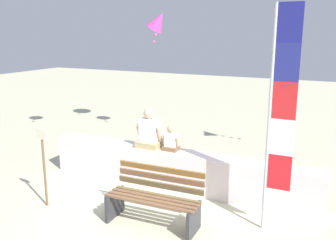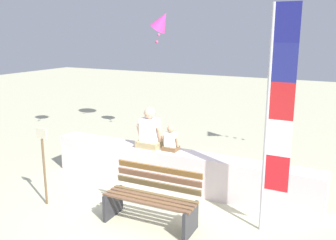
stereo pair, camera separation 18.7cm
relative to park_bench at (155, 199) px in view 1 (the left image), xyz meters
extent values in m
plane|color=#BEBC9A|center=(-0.27, 0.22, -0.41)|extent=(40.00, 40.00, 0.00)
cube|color=silver|center=(-0.27, 1.40, -0.03)|extent=(5.48, 0.45, 0.76)
cube|color=brown|center=(0.01, -0.25, 0.04)|extent=(1.51, 0.12, 0.03)
cube|color=brown|center=(0.00, -0.14, 0.04)|extent=(1.51, 0.12, 0.03)
cube|color=brown|center=(0.00, -0.02, 0.04)|extent=(1.51, 0.12, 0.03)
cube|color=brown|center=(0.00, 0.09, 0.04)|extent=(1.51, 0.12, 0.03)
cube|color=brown|center=(-0.01, 0.19, 0.16)|extent=(1.51, 0.10, 0.10)
cube|color=brown|center=(-0.01, 0.22, 0.29)|extent=(1.51, 0.10, 0.10)
cube|color=brown|center=(-0.01, 0.24, 0.42)|extent=(1.51, 0.10, 0.10)
cube|color=#2D2D33|center=(-0.69, -0.11, -0.19)|extent=(0.07, 0.53, 0.45)
cube|color=#2D2D33|center=(0.70, -0.06, -0.19)|extent=(0.07, 0.53, 0.45)
cube|color=tan|center=(-0.86, 1.41, 0.41)|extent=(0.47, 0.39, 0.13)
cube|color=white|center=(-0.86, 1.41, 0.70)|extent=(0.37, 0.24, 0.45)
cylinder|color=#DAAC8C|center=(-1.08, 1.39, 0.65)|extent=(0.08, 0.18, 0.33)
cylinder|color=#DAAC8C|center=(-0.63, 1.39, 0.65)|extent=(0.08, 0.18, 0.33)
sphere|color=#DAAC8C|center=(-0.86, 1.41, 1.04)|extent=(0.23, 0.23, 0.23)
cube|color=brown|center=(-0.39, 1.41, 0.39)|extent=(0.29, 0.24, 0.08)
cube|color=white|center=(-0.39, 1.41, 0.57)|extent=(0.23, 0.15, 0.28)
cylinder|color=tan|center=(-0.53, 1.40, 0.53)|extent=(0.05, 0.11, 0.20)
cylinder|color=tan|center=(-0.25, 1.40, 0.53)|extent=(0.05, 0.11, 0.20)
sphere|color=tan|center=(-0.39, 1.41, 0.78)|extent=(0.14, 0.14, 0.14)
cylinder|color=#B7B7BC|center=(1.59, 0.59, 1.28)|extent=(0.05, 0.05, 3.39)
cube|color=red|center=(1.79, 0.59, 0.55)|extent=(0.34, 0.02, 0.54)
cube|color=white|center=(1.79, 0.59, 1.09)|extent=(0.34, 0.02, 0.54)
cube|color=red|center=(1.79, 0.59, 1.63)|extent=(0.34, 0.02, 0.54)
cube|color=navy|center=(1.79, 0.59, 2.17)|extent=(0.34, 0.02, 0.54)
cube|color=navy|center=(1.79, 0.59, 2.71)|extent=(0.34, 0.02, 0.54)
cone|color=#DB3D9E|center=(-2.16, 4.32, 2.87)|extent=(0.66, 0.48, 0.65)
sphere|color=#DD4F88|center=(-2.15, 4.22, 2.69)|extent=(0.08, 0.08, 0.08)
sphere|color=#DD4F88|center=(-2.15, 4.12, 2.51)|extent=(0.08, 0.08, 0.08)
sphere|color=#DD4F88|center=(-2.15, 4.02, 2.33)|extent=(0.08, 0.08, 0.08)
cylinder|color=brown|center=(-2.00, -0.29, 0.19)|extent=(0.04, 0.04, 1.21)
cube|color=beige|center=(-2.00, -0.29, 0.90)|extent=(0.24, 0.03, 0.18)
camera|label=1|loc=(2.59, -4.82, 2.58)|focal=39.86mm
camera|label=2|loc=(2.75, -4.73, 2.58)|focal=39.86mm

